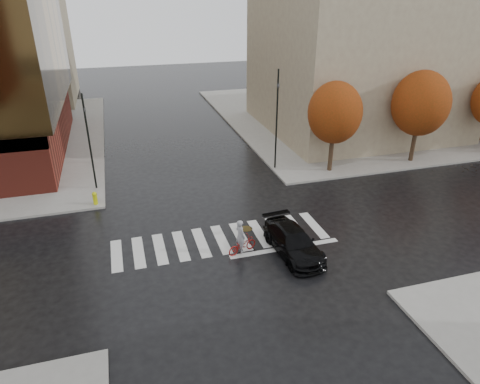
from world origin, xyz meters
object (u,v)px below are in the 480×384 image
at_px(cyclist, 241,242).
at_px(fire_hydrant, 95,197).
at_px(traffic_light_ne, 277,114).
at_px(sedan, 293,242).
at_px(traffic_light_nw, 89,138).

relative_size(cyclist, fire_hydrant, 2.26).
bearing_deg(traffic_light_ne, sedan, 49.38).
bearing_deg(sedan, cyclist, 157.98).
xyz_separation_m(traffic_light_nw, traffic_light_ne, (12.83, 0.00, 0.56)).
height_order(sedan, traffic_light_ne, traffic_light_ne).
distance_m(sedan, traffic_light_nw, 14.86).
height_order(traffic_light_nw, traffic_light_ne, traffic_light_ne).
relative_size(cyclist, traffic_light_ne, 0.26).
relative_size(traffic_light_nw, fire_hydrant, 7.64).
xyz_separation_m(sedan, cyclist, (-2.51, 0.80, -0.02)).
bearing_deg(traffic_light_ne, traffic_light_nw, -24.71).
bearing_deg(cyclist, traffic_light_ne, -48.76).
bearing_deg(cyclist, fire_hydrant, 24.49).
height_order(sedan, cyclist, cyclist).
bearing_deg(fire_hydrant, traffic_light_ne, 11.01).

